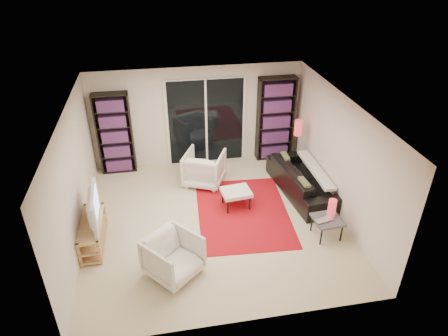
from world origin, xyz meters
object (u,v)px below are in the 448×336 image
(armchair_back, at_px, (204,168))
(bookshelf_left, at_px, (115,134))
(ottoman, at_px, (236,193))
(bookshelf_right, at_px, (275,119))
(floor_lamp, at_px, (298,133))
(sofa, at_px, (303,180))
(armchair_front, at_px, (173,257))
(tv_stand, at_px, (93,232))
(side_table, at_px, (327,221))

(armchair_back, bearing_deg, bookshelf_left, -0.84)
(bookshelf_left, relative_size, ottoman, 3.07)
(bookshelf_right, bearing_deg, ottoman, -125.03)
(ottoman, xyz_separation_m, floor_lamp, (1.67, 1.16, 0.67))
(sofa, xyz_separation_m, armchair_front, (-2.95, -1.96, 0.05))
(bookshelf_right, height_order, tv_stand, bookshelf_right)
(ottoman, height_order, floor_lamp, floor_lamp)
(bookshelf_left, height_order, sofa, bookshelf_left)
(ottoman, bearing_deg, armchair_front, -129.82)
(bookshelf_left, distance_m, sofa, 4.40)
(armchair_front, bearing_deg, ottoman, 9.36)
(bookshelf_right, distance_m, side_table, 3.28)
(bookshelf_right, bearing_deg, tv_stand, -147.66)
(bookshelf_left, height_order, bookshelf_right, bookshelf_right)
(ottoman, xyz_separation_m, side_table, (1.48, -1.23, 0.01))
(tv_stand, height_order, sofa, sofa)
(tv_stand, distance_m, side_table, 4.33)
(armchair_back, relative_size, floor_lamp, 0.64)
(sofa, height_order, floor_lamp, floor_lamp)
(tv_stand, bearing_deg, sofa, 12.36)
(ottoman, distance_m, floor_lamp, 2.15)
(tv_stand, relative_size, floor_lamp, 0.91)
(bookshelf_right, bearing_deg, armchair_front, -127.32)
(sofa, distance_m, side_table, 1.51)
(armchair_back, height_order, side_table, armchair_back)
(armchair_back, bearing_deg, sofa, -176.22)
(armchair_front, bearing_deg, armchair_back, 31.19)
(bookshelf_right, height_order, sofa, bookshelf_right)
(sofa, xyz_separation_m, floor_lamp, (0.13, 0.89, 0.70))
(armchair_back, xyz_separation_m, floor_lamp, (2.19, 0.11, 0.62))
(armchair_front, height_order, side_table, armchair_front)
(armchair_back, relative_size, armchair_front, 1.05)
(sofa, relative_size, ottoman, 3.39)
(sofa, distance_m, floor_lamp, 1.14)
(bookshelf_left, bearing_deg, armchair_back, -25.36)
(sofa, bearing_deg, tv_stand, 95.76)
(ottoman, relative_size, floor_lamp, 0.48)
(bookshelf_right, bearing_deg, armchair_back, -154.16)
(ottoman, bearing_deg, sofa, 10.01)
(sofa, distance_m, armchair_back, 2.21)
(tv_stand, relative_size, ottoman, 1.91)
(bookshelf_right, xyz_separation_m, ottoman, (-1.38, -1.98, -0.70))
(bookshelf_right, relative_size, sofa, 0.97)
(side_table, bearing_deg, floor_lamp, 85.38)
(armchair_back, distance_m, floor_lamp, 2.28)
(bookshelf_right, xyz_separation_m, armchair_back, (-1.90, -0.92, -0.66))
(armchair_back, bearing_deg, side_table, 155.73)
(armchair_front, bearing_deg, bookshelf_left, 65.21)
(bookshelf_right, distance_m, armchair_back, 2.22)
(floor_lamp, bearing_deg, bookshelf_left, 168.91)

